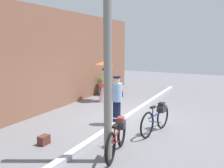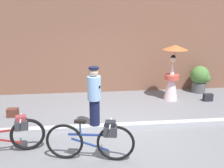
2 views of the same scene
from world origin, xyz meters
TOP-DOWN VIEW (x-y plane):
  - ground_plane at (0.00, 0.00)m, footprint 30.00×30.00m
  - building_wall at (0.00, 3.36)m, footprint 14.00×0.40m
  - sidewalk_curb at (0.00, 0.00)m, footprint 14.00×0.20m
  - bicycle_near_officer at (-0.68, -1.33)m, footprint 1.79×0.49m
  - bicycle_far_side at (-2.52, -0.89)m, footprint 1.75×0.52m
  - person_officer at (-0.61, 0.05)m, footprint 0.34×0.34m
  - person_with_parasol at (2.12, 2.03)m, footprint 0.83×0.83m
  - potted_plant_by_door at (3.47, 2.72)m, footprint 0.72×0.70m
  - backpack_on_pavement at (-2.95, 1.08)m, footprint 0.30×0.21m
  - backpack_spare at (3.33, 1.74)m, footprint 0.31×0.17m
  - utility_pole at (-3.02, -0.89)m, footprint 0.18×0.18m

SIDE VIEW (x-z plane):
  - ground_plane at x=0.00m, z-range 0.00..0.00m
  - sidewalk_curb at x=0.00m, z-range 0.00..0.12m
  - backpack_on_pavement at x=-2.95m, z-range 0.01..0.25m
  - backpack_spare at x=3.33m, z-range 0.01..0.26m
  - bicycle_far_side at x=-2.52m, z-range 0.02..0.83m
  - bicycle_near_officer at x=-0.68m, z-range 0.02..0.89m
  - potted_plant_by_door at x=3.47m, z-range 0.05..1.07m
  - person_officer at x=-0.61m, z-range 0.05..1.69m
  - person_with_parasol at x=2.12m, z-range 0.02..1.92m
  - building_wall at x=0.00m, z-range 0.00..4.07m
  - utility_pole at x=-3.02m, z-range 0.00..4.80m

